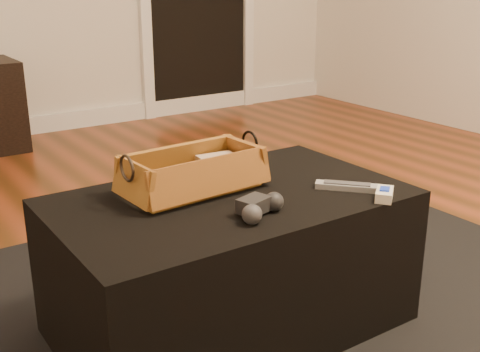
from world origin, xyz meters
TOP-DOWN VIEW (x-y plane):
  - floor at (0.00, 0.00)m, footprint 5.00×5.50m
  - baseboard at (0.00, 2.73)m, footprint 5.00×0.04m
  - area_rug at (-0.20, -0.04)m, footprint 2.60×2.00m
  - ottoman at (-0.20, 0.01)m, footprint 1.00×0.60m
  - tv_remote at (-0.29, 0.09)m, footprint 0.23×0.09m
  - cloth_bundle at (-0.16, 0.14)m, footprint 0.12×0.09m
  - wicker_basket at (-0.27, 0.10)m, footprint 0.43×0.25m
  - game_controller at (-0.22, -0.16)m, footprint 0.17×0.12m
  - silver_remote at (0.11, -0.14)m, footprint 0.15×0.16m
  - cream_gadget at (0.14, -0.26)m, footprint 0.10×0.09m

SIDE VIEW (x-z plane):
  - floor at x=0.00m, z-range -0.01..0.00m
  - area_rug at x=-0.20m, z-range 0.00..0.01m
  - baseboard at x=0.00m, z-range 0.00..0.12m
  - ottoman at x=-0.20m, z-range 0.01..0.43m
  - silver_remote at x=0.11m, z-range 0.43..0.45m
  - cream_gadget at x=0.14m, z-range 0.43..0.46m
  - game_controller at x=-0.22m, z-range 0.43..0.48m
  - tv_remote at x=-0.29m, z-range 0.45..0.47m
  - cloth_bundle at x=-0.16m, z-range 0.45..0.51m
  - wicker_basket at x=-0.27m, z-range 0.41..0.56m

